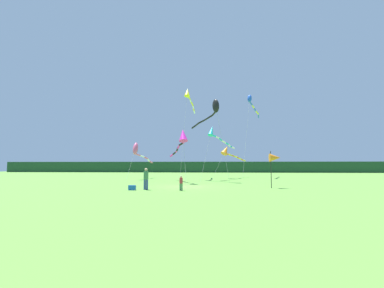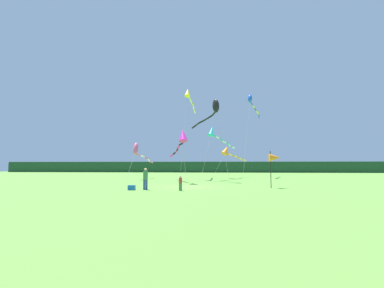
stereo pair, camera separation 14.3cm
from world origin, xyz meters
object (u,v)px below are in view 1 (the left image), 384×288
kite_orange (227,151)px  kite_blue (251,103)px  cooler_box (132,188)px  kite_rainbow (138,151)px  banner_flag_pole (275,158)px  kite_yellow (189,96)px  kite_cyan (215,134)px  person_adult (146,178)px  kite_black (213,109)px  kite_magenta (182,138)px  person_child (181,182)px

kite_orange → kite_blue: bearing=22.7°
cooler_box → kite_rainbow: size_ratio=0.06×
banner_flag_pole → kite_blue: size_ratio=0.24×
banner_flag_pole → kite_yellow: 18.11m
kite_blue → kite_cyan: (-5.71, -5.95, -5.61)m
person_adult → kite_orange: 20.24m
kite_cyan → kite_black: size_ratio=0.93×
kite_orange → kite_black: size_ratio=0.55×
kite_rainbow → kite_yellow: 10.34m
kite_blue → kite_cyan: size_ratio=1.41×
kite_rainbow → kite_cyan: bearing=1.6°
kite_orange → kite_yellow: bearing=-150.2°
kite_blue → kite_rainbow: bearing=-158.8°
kite_blue → kite_yellow: (-9.39, -4.76, -0.07)m
banner_flag_pole → kite_yellow: (-8.48, 13.21, 9.03)m
banner_flag_pole → kite_orange: bearing=100.6°
cooler_box → kite_black: (6.26, 10.59, 8.32)m
kite_magenta → kite_orange: 12.38m
kite_black → kite_yellow: 7.00m
kite_rainbow → kite_black: bearing=-20.6°
kite_orange → kite_rainbow: bearing=-159.3°
kite_rainbow → kite_black: kite_black is taller
kite_cyan → kite_black: 4.83m
kite_cyan → kite_blue: bearing=46.2°
person_adult → kite_magenta: kite_magenta is taller
person_child → kite_orange: (4.49, 19.13, 3.35)m
kite_black → banner_flag_pole: bearing=-57.4°
kite_magenta → kite_black: bearing=38.5°
kite_blue → kite_black: (-5.97, -10.07, -3.09)m
cooler_box → kite_orange: 21.06m
kite_rainbow → kite_yellow: (6.73, 1.49, 7.70)m
person_adult → kite_magenta: (1.89, 7.52, 3.86)m
person_adult → kite_orange: bearing=68.6°
kite_rainbow → kite_yellow: kite_yellow is taller
kite_rainbow → kite_cyan: size_ratio=0.99×
kite_cyan → kite_magenta: 7.82m
kite_rainbow → kite_cyan: kite_cyan is taller
kite_cyan → kite_black: (-0.25, -4.12, 2.53)m
person_adult → kite_magenta: 8.66m
kite_rainbow → kite_magenta: kite_magenta is taller
person_adult → cooler_box: size_ratio=3.19×
person_adult → kite_orange: kite_orange is taller
banner_flag_pole → kite_cyan: 13.40m
cooler_box → kite_magenta: bearing=70.1°
cooler_box → kite_rainbow: kite_rainbow is taller
person_adult → cooler_box: bearing=-158.9°
person_adult → cooler_box: (-0.96, -0.37, -0.74)m
banner_flag_pole → person_child: bearing=-159.5°
person_adult → kite_black: size_ratio=0.17×
kite_magenta → kite_black: 5.71m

